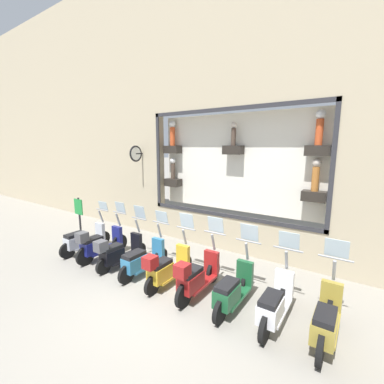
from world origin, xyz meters
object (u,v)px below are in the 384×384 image
at_px(scooter_olive_0, 326,320).
at_px(scooter_white_1, 275,304).
at_px(scooter_teal_5, 142,260).
at_px(shop_sign_post, 80,218).
at_px(scooter_green_2, 233,290).
at_px(scooter_silver_8, 83,240).
at_px(scooter_navy_7, 99,244).
at_px(scooter_red_3, 196,276).
at_px(scooter_black_6, 118,252).
at_px(scooter_yellow_4, 166,268).

height_order(scooter_olive_0, scooter_white_1, scooter_olive_0).
distance_m(scooter_teal_5, shop_sign_post, 3.66).
distance_m(scooter_white_1, scooter_green_2, 0.88).
bearing_deg(scooter_white_1, scooter_teal_5, 90.07).
bearing_deg(shop_sign_post, scooter_silver_8, -118.31).
relative_size(scooter_green_2, scooter_navy_7, 0.99).
relative_size(scooter_teal_5, scooter_navy_7, 0.99).
bearing_deg(scooter_red_3, scooter_silver_8, 89.35).
bearing_deg(scooter_olive_0, scooter_navy_7, 90.54).
distance_m(scooter_teal_5, scooter_silver_8, 2.63).
height_order(scooter_black_6, scooter_navy_7, scooter_navy_7).
bearing_deg(scooter_black_6, scooter_red_3, -89.62).
bearing_deg(scooter_white_1, scooter_silver_8, 90.04).
height_order(scooter_teal_5, scooter_silver_8, scooter_teal_5).
relative_size(scooter_white_1, scooter_yellow_4, 1.01).
xyz_separation_m(scooter_olive_0, scooter_green_2, (-0.01, 1.75, -0.02)).
height_order(scooter_red_3, scooter_navy_7, scooter_red_3).
xyz_separation_m(scooter_olive_0, scooter_red_3, (-0.06, 2.63, 0.04)).
bearing_deg(scooter_white_1, scooter_green_2, 90.11).
distance_m(scooter_navy_7, scooter_silver_8, 0.88).
bearing_deg(shop_sign_post, scooter_olive_0, -93.70).
distance_m(scooter_white_1, scooter_red_3, 1.75).
xyz_separation_m(scooter_yellow_4, scooter_black_6, (-0.00, 1.75, -0.01)).
bearing_deg(scooter_red_3, scooter_black_6, 90.38).
bearing_deg(scooter_red_3, shop_sign_post, 83.89).
bearing_deg(scooter_green_2, shop_sign_post, 85.22).
relative_size(scooter_white_1, scooter_silver_8, 1.00).
distance_m(scooter_red_3, shop_sign_post, 5.40).
xyz_separation_m(scooter_red_3, scooter_navy_7, (-0.00, 3.50, -0.00)).
xyz_separation_m(scooter_white_1, scooter_silver_8, (-0.00, 6.13, -0.01)).
xyz_separation_m(scooter_green_2, scooter_yellow_4, (-0.07, 1.75, 0.03)).
bearing_deg(scooter_yellow_4, scooter_green_2, -87.84).
bearing_deg(scooter_white_1, scooter_red_3, 91.75).
distance_m(scooter_olive_0, scooter_silver_8, 7.01).
xyz_separation_m(scooter_yellow_4, scooter_silver_8, (0.06, 3.50, -0.04)).
relative_size(scooter_white_1, scooter_black_6, 1.01).
bearing_deg(scooter_teal_5, scooter_silver_8, 89.99).
distance_m(scooter_green_2, scooter_black_6, 3.51).
height_order(scooter_white_1, scooter_black_6, scooter_white_1).
bearing_deg(scooter_navy_7, scooter_black_6, -91.12).
height_order(scooter_green_2, scooter_red_3, scooter_red_3).
bearing_deg(scooter_navy_7, scooter_white_1, -89.41).
relative_size(scooter_white_1, scooter_green_2, 1.00).
distance_m(scooter_green_2, scooter_red_3, 0.88).
height_order(scooter_olive_0, scooter_black_6, scooter_olive_0).
xyz_separation_m(scooter_teal_5, scooter_silver_8, (0.00, 2.63, 0.00)).
xyz_separation_m(scooter_green_2, scooter_black_6, (-0.07, 3.50, 0.03)).
distance_m(scooter_olive_0, scooter_white_1, 0.88).
distance_m(scooter_teal_5, scooter_black_6, 0.88).
xyz_separation_m(scooter_black_6, scooter_navy_7, (0.02, 0.88, 0.03)).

